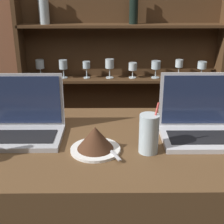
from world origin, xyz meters
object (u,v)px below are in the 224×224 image
Objects in this scene: laptop_far at (202,123)px; water_glass at (149,134)px; cake_plate at (95,140)px; laptop_near at (23,123)px.

laptop_far reaches higher than water_glass.
cake_plate is (-0.41, -0.11, -0.01)m from laptop_far.
laptop_far is 1.71× the size of water_glass.
water_glass reaches higher than cake_plate.
laptop_near is 0.49m from water_glass.
laptop_near is 0.69m from laptop_far.
cake_plate is 0.19m from water_glass.
laptop_near reaches higher than water_glass.
water_glass is (-0.22, -0.12, 0.02)m from laptop_far.
laptop_near is 1.70× the size of cake_plate.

